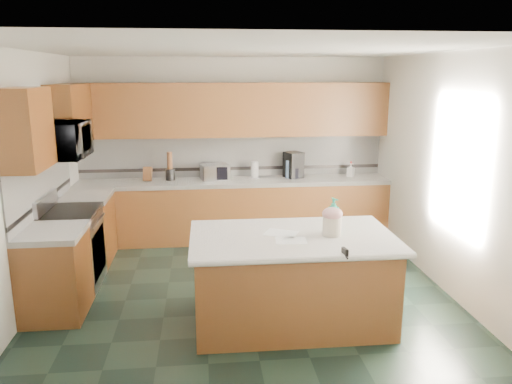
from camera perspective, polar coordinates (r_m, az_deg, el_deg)
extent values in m
plane|color=black|center=(5.80, -1.13, -11.67)|extent=(4.60, 4.60, 0.00)
plane|color=white|center=(5.26, -1.27, 16.03)|extent=(4.60, 4.60, 0.00)
cube|color=white|center=(7.65, -2.71, 5.05)|extent=(4.60, 0.04, 2.70)
cube|color=white|center=(3.15, 2.50, -7.19)|extent=(4.60, 0.04, 2.70)
cube|color=white|center=(5.67, -25.26, 0.83)|extent=(0.04, 4.60, 2.70)
cube|color=white|center=(6.03, 21.37, 1.87)|extent=(0.04, 4.60, 2.70)
cube|color=#442009|center=(7.53, -2.48, -2.25)|extent=(4.60, 0.60, 0.86)
cube|color=white|center=(7.42, -2.52, 1.18)|extent=(4.60, 0.64, 0.06)
cube|color=#442009|center=(7.40, -2.67, 9.37)|extent=(4.60, 0.33, 0.78)
cube|color=silver|center=(7.64, -2.68, 4.16)|extent=(4.60, 0.02, 0.63)
cube|color=black|center=(7.66, -2.66, 2.72)|extent=(4.60, 0.01, 0.05)
cube|color=#442009|center=(7.01, -18.68, -4.16)|extent=(0.60, 0.82, 0.86)
cube|color=white|center=(6.89, -18.96, -0.50)|extent=(0.64, 0.82, 0.06)
cube|color=#442009|center=(5.61, -21.98, -8.82)|extent=(0.60, 0.72, 0.86)
cube|color=white|center=(5.46, -22.40, -4.34)|extent=(0.64, 0.72, 0.06)
cube|color=silver|center=(6.19, -23.26, 0.90)|extent=(0.02, 2.30, 0.63)
cube|color=black|center=(6.23, -23.05, -0.85)|extent=(0.01, 2.30, 0.05)
cube|color=#442009|center=(6.89, -20.49, 8.25)|extent=(0.33, 1.09, 0.78)
cube|color=#442009|center=(5.30, -24.82, 6.56)|extent=(0.33, 0.72, 0.78)
cube|color=#B7B7BC|center=(6.27, -20.20, -6.22)|extent=(0.60, 0.76, 0.88)
cube|color=black|center=(6.22, -17.56, -6.57)|extent=(0.02, 0.68, 0.55)
cube|color=black|center=(6.14, -20.54, -2.17)|extent=(0.62, 0.78, 0.04)
cylinder|color=#B7B7BC|center=(6.10, -17.54, -3.21)|extent=(0.02, 0.66, 0.02)
cube|color=#B7B7BC|center=(6.18, -22.97, -1.13)|extent=(0.06, 0.76, 0.18)
imported|color=#B7B7BC|center=(5.99, -21.19, 5.53)|extent=(0.50, 0.73, 0.41)
cube|color=#442009|center=(5.08, 4.09, -10.18)|extent=(1.90, 1.10, 0.86)
cube|color=white|center=(4.91, 4.18, -5.25)|extent=(2.00, 1.20, 0.06)
cylinder|color=white|center=(4.37, 5.57, -7.70)|extent=(1.99, 0.08, 0.06)
cylinder|color=beige|center=(4.91, 8.68, -3.86)|extent=(0.21, 0.21, 0.19)
ellipsoid|color=#D19192|center=(4.88, 8.73, -2.47)|extent=(0.20, 0.20, 0.12)
cylinder|color=tan|center=(4.86, 8.74, -1.98)|extent=(0.06, 0.02, 0.02)
sphere|color=tan|center=(4.86, 8.37, -1.99)|extent=(0.03, 0.03, 0.03)
sphere|color=tan|center=(4.87, 9.11, -1.96)|extent=(0.03, 0.03, 0.03)
imported|color=#1A8D75|center=(4.98, 8.82, -2.65)|extent=(0.18, 0.18, 0.35)
cube|color=white|center=(4.74, 4.02, -5.56)|extent=(0.31, 0.24, 0.00)
cube|color=white|center=(4.94, 2.88, -4.72)|extent=(0.39, 0.35, 0.00)
cube|color=black|center=(4.46, 10.12, -6.87)|extent=(0.04, 0.10, 0.08)
cylinder|color=black|center=(4.41, 10.31, -7.36)|extent=(0.01, 0.06, 0.01)
cube|color=#472814|center=(7.47, -12.28, 2.01)|extent=(0.14, 0.17, 0.23)
cylinder|color=black|center=(7.47, -9.77, 1.99)|extent=(0.14, 0.14, 0.17)
cylinder|color=#472814|center=(7.44, -9.84, 3.58)|extent=(0.08, 0.08, 0.25)
cube|color=#B7B7BC|center=(7.43, -4.71, 2.30)|extent=(0.45, 0.35, 0.23)
cube|color=black|center=(7.30, -4.68, 2.11)|extent=(0.36, 0.01, 0.19)
cylinder|color=white|center=(7.51, -0.15, 2.57)|extent=(0.11, 0.11, 0.26)
cylinder|color=#B7B7BC|center=(7.53, -0.15, 1.67)|extent=(0.17, 0.17, 0.01)
cylinder|color=#5D7CA9|center=(7.54, 4.02, 2.65)|extent=(0.17, 0.17, 0.27)
cylinder|color=#5D7CA9|center=(7.52, 4.04, 3.82)|extent=(0.08, 0.08, 0.04)
cube|color=black|center=(7.56, 4.31, 3.12)|extent=(0.31, 0.32, 0.39)
cylinder|color=black|center=(7.53, 4.37, 2.18)|extent=(0.16, 0.16, 0.16)
imported|color=white|center=(7.76, 10.77, 2.49)|extent=(0.13, 0.13, 0.20)
cylinder|color=red|center=(7.74, 10.81, 3.34)|extent=(0.02, 0.02, 0.03)
cube|color=white|center=(5.81, 22.13, 2.92)|extent=(0.02, 1.40, 1.10)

